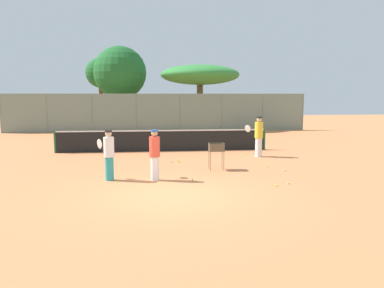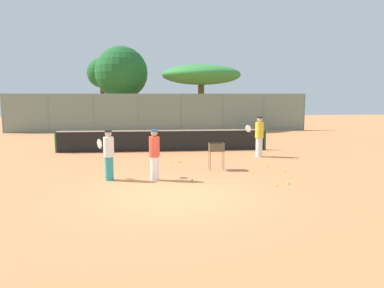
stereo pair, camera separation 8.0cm
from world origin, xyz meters
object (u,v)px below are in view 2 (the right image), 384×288
object	(u,v)px
player_white_outfit	(259,136)
player_red_cap	(154,154)
player_yellow_shirt	(109,154)
ball_cart	(217,149)
tennis_net	(163,140)

from	to	relation	value
player_white_outfit	player_red_cap	distance (m)	6.39
player_yellow_shirt	ball_cart	size ratio (longest dim) A/B	1.64
player_white_outfit	tennis_net	bearing A→B (deg)	12.34
player_yellow_shirt	ball_cart	distance (m)	4.07
tennis_net	ball_cart	bearing A→B (deg)	-69.20
tennis_net	ball_cart	distance (m)	5.25
player_white_outfit	player_yellow_shirt	world-z (taller)	player_white_outfit
player_white_outfit	player_red_cap	bearing A→B (deg)	80.74
player_yellow_shirt	player_white_outfit	bearing A→B (deg)	-98.15
player_white_outfit	player_red_cap	world-z (taller)	player_white_outfit
tennis_net	ball_cart	xyz separation A→B (m)	(1.86, -4.90, 0.22)
player_red_cap	ball_cart	size ratio (longest dim) A/B	1.66
tennis_net	player_white_outfit	distance (m)	4.82
ball_cart	player_red_cap	bearing A→B (deg)	-147.21
player_white_outfit	ball_cart	distance (m)	3.67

